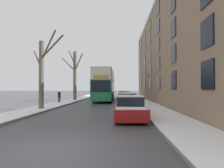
{
  "coord_description": "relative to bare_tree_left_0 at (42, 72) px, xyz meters",
  "views": [
    {
      "loc": [
        2.15,
        -6.1,
        1.91
      ],
      "look_at": [
        1.19,
        17.89,
        2.44
      ],
      "focal_mm": 32.0,
      "sensor_mm": 36.0,
      "label": 1
    }
  ],
  "objects": [
    {
      "name": "sidewalk_left",
      "position": [
        -0.44,
        41.87,
        -3.28
      ],
      "size": [
        2.56,
        130.0,
        0.16
      ],
      "color": "slate",
      "rests_on": "ground"
    },
    {
      "name": "bare_tree_left_0",
      "position": [
        0.0,
        0.0,
        0.0
      ],
      "size": [
        3.38,
        2.13,
        6.87
      ],
      "color": "brown",
      "rests_on": "ground"
    },
    {
      "name": "pedestrian_left_sidewalk",
      "position": [
        -0.9,
        7.89,
        -2.45
      ],
      "size": [
        0.36,
        0.36,
        1.67
      ],
      "rotation": [
        0.0,
        0.0,
        0.71
      ],
      "color": "#4C4742",
      "rests_on": "ground"
    },
    {
      "name": "sidewalk_right",
      "position": [
        9.81,
        41.87,
        -3.28
      ],
      "size": [
        2.56,
        130.0,
        0.16
      ],
      "color": "slate",
      "rests_on": "ground"
    },
    {
      "name": "parked_car_4",
      "position": [
        7.44,
        17.43,
        -2.67
      ],
      "size": [
        1.88,
        4.25,
        1.5
      ],
      "color": "maroon",
      "rests_on": "ground"
    },
    {
      "name": "parked_car_3",
      "position": [
        7.44,
        11.6,
        -2.7
      ],
      "size": [
        1.79,
        4.49,
        1.46
      ],
      "color": "slate",
      "rests_on": "ground"
    },
    {
      "name": "parked_car_2",
      "position": [
        7.44,
        6.06,
        -2.7
      ],
      "size": [
        1.75,
        4.24,
        1.44
      ],
      "color": "#474C56",
      "rests_on": "ground"
    },
    {
      "name": "ground_plane",
      "position": [
        4.69,
        -11.13,
        -3.36
      ],
      "size": [
        320.0,
        320.0,
        0.0
      ],
      "primitive_type": "plane",
      "color": "#424247"
    },
    {
      "name": "double_decker_bus",
      "position": [
        4.51,
        12.5,
        -0.77
      ],
      "size": [
        2.62,
        11.49,
        4.59
      ],
      "color": "#1E7A47",
      "rests_on": "ground"
    },
    {
      "name": "bare_tree_left_1",
      "position": [
        -0.24,
        13.58,
        0.85
      ],
      "size": [
        3.8,
        3.19,
        7.95
      ],
      "color": "brown",
      "rests_on": "ground"
    },
    {
      "name": "terrace_facade_right",
      "position": [
        15.59,
        7.7,
        3.05
      ],
      "size": [
        9.1,
        41.29,
        12.82
      ],
      "color": "#8C7056",
      "rests_on": "ground"
    },
    {
      "name": "parked_car_1",
      "position": [
        7.44,
        0.13,
        -2.66
      ],
      "size": [
        1.78,
        3.99,
        1.54
      ],
      "color": "#9EA3AD",
      "rests_on": "ground"
    },
    {
      "name": "parked_car_0",
      "position": [
        7.44,
        -4.96,
        -2.69
      ],
      "size": [
        1.82,
        4.38,
        1.48
      ],
      "color": "maroon",
      "rests_on": "ground"
    },
    {
      "name": "oncoming_van",
      "position": [
        3.74,
        26.2,
        -2.2
      ],
      "size": [
        2.04,
        5.46,
        2.15
      ],
      "color": "#9EA3AD",
      "rests_on": "ground"
    }
  ]
}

